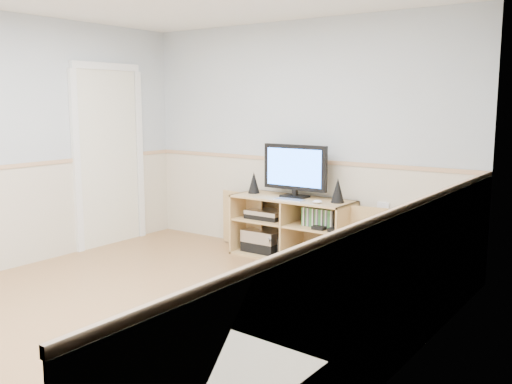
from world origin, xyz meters
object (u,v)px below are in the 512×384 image
Objects in this scene: media_cabinet at (295,227)px; keyboard at (289,200)px; game_consoles at (319,257)px; monitor at (295,169)px.

keyboard reaches higher than media_cabinet.
media_cabinet is 4.46× the size of game_consoles.
game_consoles is (0.28, 0.13, -0.59)m from keyboard.
keyboard is at bearing -155.66° from game_consoles.
media_cabinet is 6.62× the size of keyboard.
keyboard is 0.66m from game_consoles.
media_cabinet is 0.62m from monitor.
monitor is at bearing 169.77° from game_consoles.
keyboard is at bearing -73.72° from monitor.
game_consoles is at bearing -11.71° from media_cabinet.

